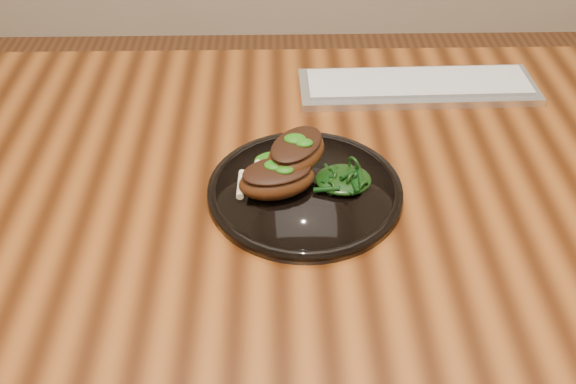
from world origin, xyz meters
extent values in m
cube|color=#371706|center=(0.00, 0.00, 0.73)|extent=(1.60, 0.80, 0.04)
cylinder|color=#3B1C0D|center=(-0.74, 0.34, 0.35)|extent=(0.06, 0.06, 0.71)
cylinder|color=black|center=(-0.07, -0.06, 0.76)|extent=(0.29, 0.29, 0.02)
torus|color=black|center=(-0.07, -0.06, 0.76)|extent=(0.28, 0.28, 0.01)
cylinder|color=black|center=(-0.07, -0.06, 0.76)|extent=(0.19, 0.19, 0.00)
ellipsoid|color=#46220D|center=(-0.11, -0.07, 0.79)|extent=(0.13, 0.10, 0.04)
ellipsoid|color=black|center=(-0.11, -0.07, 0.81)|extent=(0.12, 0.09, 0.01)
cylinder|color=beige|center=(-0.17, -0.07, 0.78)|extent=(0.01, 0.05, 0.01)
ellipsoid|color=#124E08|center=(-0.11, -0.07, 0.81)|extent=(0.03, 0.02, 0.01)
ellipsoid|color=#46220D|center=(-0.09, -0.03, 0.81)|extent=(0.12, 0.13, 0.04)
ellipsoid|color=black|center=(-0.09, -0.03, 0.82)|extent=(0.11, 0.12, 0.01)
cylinder|color=beige|center=(-0.13, -0.06, 0.80)|extent=(0.04, 0.05, 0.01)
ellipsoid|color=#124E08|center=(-0.09, -0.03, 0.83)|extent=(0.03, 0.02, 0.01)
ellipsoid|color=#124E08|center=(-0.11, 0.00, 0.77)|extent=(0.08, 0.05, 0.00)
ellipsoid|color=black|center=(-0.02, -0.06, 0.77)|extent=(0.08, 0.07, 0.02)
cube|color=silver|center=(0.14, 0.23, 0.76)|extent=(0.43, 0.14, 0.01)
cube|color=white|center=(0.14, 0.23, 0.77)|extent=(0.40, 0.11, 0.01)
camera|label=1|loc=(-0.11, -0.79, 1.36)|focal=40.00mm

